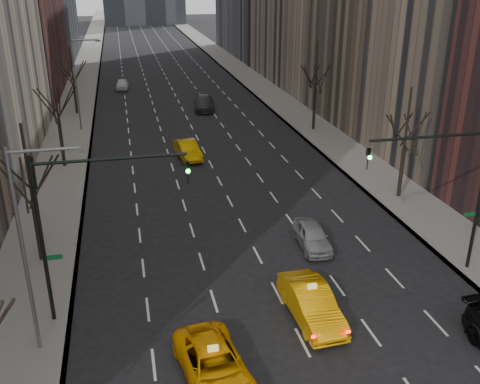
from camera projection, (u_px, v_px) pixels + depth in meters
sidewalk_left at (83, 84)px, 76.90m from camera, size 4.50×320.00×0.15m
sidewalk_right at (248, 77)px, 81.82m from camera, size 4.50×320.00×0.15m
tree_lw_b at (33, 200)px, 28.67m from camera, size 3.36×3.50×7.82m
tree_lw_c at (59, 120)px, 42.97m from camera, size 3.36×3.50×8.74m
tree_lw_d at (74, 83)px, 59.38m from camera, size 3.36×3.50×7.36m
tree_rw_b at (404, 148)px, 37.10m from camera, size 3.36×3.50×7.82m
tree_rw_c at (315, 91)px, 53.20m from camera, size 3.36×3.50×8.74m
traffic_mast_left at (79, 211)px, 23.16m from camera, size 6.69×0.39×8.00m
traffic_mast_right at (454, 178)px, 26.82m from camera, size 6.69×0.39×8.00m
streetlight_near at (30, 233)px, 20.96m from camera, size 2.83×0.22×9.00m
streetlight_far at (79, 75)px, 52.52m from camera, size 2.83×0.22×9.00m
taxi_suv at (214, 365)px, 21.07m from camera, size 3.00×5.40×1.43m
taxi_sedan at (311, 303)px, 24.83m from camera, size 1.97×5.06×1.64m
silver_sedan_ahead at (312, 236)px, 31.41m from camera, size 1.87×4.17×1.39m
far_taxi at (188, 150)px, 46.33m from camera, size 2.12×4.70×1.50m
far_suv_grey at (204, 103)px, 62.53m from camera, size 2.96×5.81×1.61m
far_car_white at (122, 85)px, 73.20m from camera, size 1.88×4.15×1.38m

